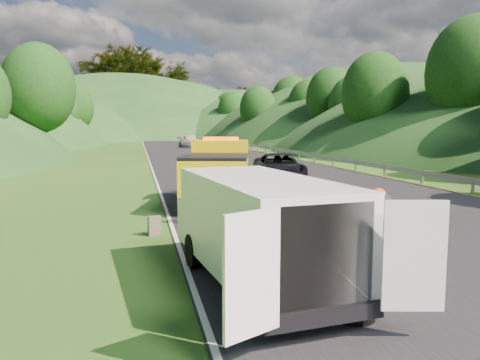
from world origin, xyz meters
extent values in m
plane|color=#38661E|center=(0.00, 0.00, 0.00)|extent=(320.00, 320.00, 0.00)
cube|color=black|center=(3.00, 40.00, 0.01)|extent=(14.00, 200.00, 0.02)
cube|color=gray|center=(10.30, 52.50, 0.00)|extent=(0.06, 140.00, 1.52)
cylinder|color=black|center=(-2.20, 6.96, 0.53)|extent=(0.63, 1.13, 1.07)
cylinder|color=black|center=(-0.24, 6.46, 0.53)|extent=(0.63, 1.13, 1.07)
cylinder|color=black|center=(-3.25, 2.83, 0.53)|extent=(0.63, 1.13, 1.07)
cylinder|color=black|center=(-1.29, 2.33, 0.53)|extent=(0.63, 1.13, 1.07)
cube|color=yellow|center=(-1.44, 5.83, 1.55)|extent=(2.64, 2.22, 2.03)
cube|color=yellow|center=(-2.03, 3.51, 1.28)|extent=(3.17, 4.09, 1.39)
cube|color=black|center=(-2.03, 3.51, 2.03)|extent=(3.17, 4.09, 0.11)
cube|color=black|center=(-1.12, 7.07, 0.96)|extent=(2.38, 1.77, 0.75)
cube|color=black|center=(-0.97, 7.69, 0.75)|extent=(2.22, 0.76, 0.53)
cube|color=yellow|center=(-1.03, 7.43, 1.65)|extent=(2.27, 1.34, 1.17)
cube|color=orange|center=(-1.44, 5.83, 2.61)|extent=(1.51, 0.63, 0.17)
cube|color=black|center=(-1.26, 6.55, 1.92)|extent=(1.98, 0.58, 0.96)
cylinder|color=black|center=(-3.70, -3.59, 0.38)|extent=(0.38, 0.79, 0.76)
cylinder|color=black|center=(-2.00, -3.38, 0.38)|extent=(0.38, 0.79, 0.76)
cylinder|color=black|center=(-3.30, -6.81, 0.38)|extent=(0.38, 0.79, 0.76)
cylinder|color=black|center=(-1.60, -6.60, 0.38)|extent=(0.38, 0.79, 0.76)
cube|color=white|center=(-2.64, -5.19, 1.29)|extent=(2.56, 5.17, 1.77)
cube|color=white|center=(-2.96, -2.58, 0.91)|extent=(2.00, 1.09, 0.96)
cube|color=black|center=(-2.94, -2.77, 1.67)|extent=(1.79, 0.54, 0.80)
cube|color=black|center=(-2.34, -7.61, 1.29)|extent=(1.62, 0.30, 1.53)
cube|color=white|center=(-3.52, -8.19, 1.29)|extent=(0.83, 0.46, 1.62)
cube|color=white|center=(-1.05, -7.88, 1.29)|extent=(0.90, 0.26, 1.62)
cube|color=black|center=(-2.33, -7.70, 0.43)|extent=(1.91, 0.38, 0.24)
imported|color=white|center=(-2.84, 0.83, 0.00)|extent=(0.59, 0.73, 1.80)
imported|color=tan|center=(-1.49, -0.13, 0.00)|extent=(0.57, 0.52, 0.97)
imported|color=black|center=(-0.69, -6.17, 0.00)|extent=(1.36, 0.94, 1.93)
cube|color=#605948|center=(-4.47, -0.27, 0.29)|extent=(0.39, 0.26, 0.57)
cylinder|color=black|center=(-1.51, -6.94, 0.00)|extent=(0.71, 0.71, 0.20)
imported|color=black|center=(3.07, 12.13, 0.00)|extent=(3.42, 5.94, 1.56)
imported|color=#55555A|center=(2.08, 57.04, 0.00)|extent=(1.58, 3.93, 1.34)
imported|color=#815C56|center=(3.79, 65.29, 0.00)|extent=(1.69, 4.85, 1.60)
imported|color=#AC5665|center=(4.24, 92.83, 0.00)|extent=(2.20, 5.41, 1.57)
camera|label=1|loc=(-4.88, -13.71, 3.14)|focal=35.00mm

